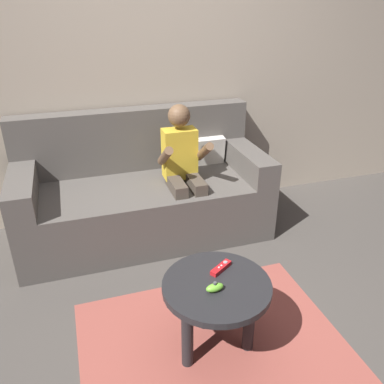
{
  "coord_description": "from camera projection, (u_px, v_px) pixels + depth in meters",
  "views": [
    {
      "loc": [
        -0.68,
        -1.37,
        1.71
      ],
      "look_at": [
        -0.02,
        0.71,
        0.62
      ],
      "focal_mm": 37.11,
      "sensor_mm": 36.0,
      "label": 1
    }
  ],
  "objects": [
    {
      "name": "ground_plane",
      "position": [
        236.0,
        352.0,
        2.12
      ],
      "size": [
        10.0,
        10.0,
        0.0
      ],
      "primitive_type": "plane",
      "color": "#4C4742"
    },
    {
      "name": "wall_back",
      "position": [
        153.0,
        62.0,
        3.06
      ],
      "size": [
        5.0,
        0.05,
        2.5
      ],
      "primitive_type": "cube",
      "color": "#B2A38E",
      "rests_on": "ground"
    },
    {
      "name": "couch",
      "position": [
        144.0,
        194.0,
        3.08
      ],
      "size": [
        1.85,
        0.8,
        0.93
      ],
      "color": "#56514C",
      "rests_on": "ground"
    },
    {
      "name": "person_seated_on_couch",
      "position": [
        183.0,
        167.0,
        2.88
      ],
      "size": [
        0.35,
        0.42,
        1.03
      ],
      "color": "#4C4238",
      "rests_on": "ground"
    },
    {
      "name": "coffee_table",
      "position": [
        216.0,
        296.0,
        1.99
      ],
      "size": [
        0.54,
        0.54,
        0.44
      ],
      "color": "#232326",
      "rests_on": "ground"
    },
    {
      "name": "area_rug",
      "position": [
        215.0,
        347.0,
        2.14
      ],
      "size": [
        1.41,
        1.13,
        0.01
      ],
      "primitive_type": "cube",
      "color": "#9E4C42",
      "rests_on": "ground"
    },
    {
      "name": "game_remote_red_near_edge",
      "position": [
        221.0,
        268.0,
        2.04
      ],
      "size": [
        0.14,
        0.11,
        0.03
      ],
      "color": "red",
      "rests_on": "coffee_table"
    },
    {
      "name": "nunchuk_lime",
      "position": [
        215.0,
        287.0,
        1.89
      ],
      "size": [
        0.09,
        0.05,
        0.05
      ],
      "color": "#72C638",
      "rests_on": "coffee_table"
    }
  ]
}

